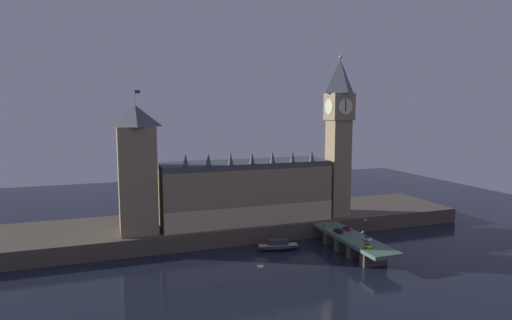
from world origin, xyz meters
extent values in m
plane|color=black|center=(0.00, 0.00, 0.00)|extent=(400.00, 400.00, 0.00)
cube|color=#4C4438|center=(0.00, 39.00, 3.45)|extent=(220.00, 42.00, 6.90)
cube|color=#8E7A56|center=(4.22, 31.89, 18.92)|extent=(73.93, 22.78, 24.04)
cube|color=#D5B989|center=(4.22, 20.38, 11.23)|extent=(73.93, 0.20, 8.65)
cube|color=#42474C|center=(4.22, 31.89, 32.14)|extent=(73.93, 20.96, 2.40)
cone|color=#42474C|center=(-23.50, 22.21, 35.98)|extent=(2.40, 2.40, 5.29)
cone|color=#42474C|center=(-14.26, 22.21, 35.98)|extent=(2.40, 2.40, 5.29)
cone|color=#42474C|center=(-5.02, 22.21, 35.98)|extent=(2.40, 2.40, 5.29)
cone|color=#42474C|center=(4.22, 22.21, 35.98)|extent=(2.40, 2.40, 5.29)
cone|color=#42474C|center=(13.47, 22.21, 35.98)|extent=(2.40, 2.40, 5.29)
cone|color=#42474C|center=(22.71, 22.21, 35.98)|extent=(2.40, 2.40, 5.29)
cone|color=#42474C|center=(31.95, 22.21, 35.98)|extent=(2.40, 2.40, 5.29)
cube|color=#8E7A56|center=(47.39, 25.93, 29.11)|extent=(8.86, 8.86, 44.42)
cube|color=#8E7A56|center=(47.39, 25.93, 57.30)|extent=(10.46, 10.46, 11.96)
cylinder|color=beige|center=(47.39, 20.58, 57.30)|extent=(6.89, 0.25, 6.89)
cylinder|color=beige|center=(47.39, 31.29, 57.30)|extent=(6.89, 0.25, 6.89)
cylinder|color=beige|center=(52.75, 25.93, 57.30)|extent=(0.25, 6.89, 6.89)
cylinder|color=beige|center=(42.04, 25.93, 57.30)|extent=(0.25, 6.89, 6.89)
cube|color=black|center=(47.39, 20.39, 57.82)|extent=(0.36, 0.10, 5.17)
pyramid|color=#42474C|center=(47.39, 25.93, 70.88)|extent=(10.46, 10.46, 15.19)
sphere|color=gold|center=(47.39, 25.93, 79.27)|extent=(1.60, 1.60, 1.60)
cube|color=#8E7A56|center=(-41.74, 28.72, 28.13)|extent=(14.45, 14.45, 42.45)
pyramid|color=#42474C|center=(-41.74, 28.72, 53.56)|extent=(14.74, 14.74, 8.43)
cylinder|color=#99999E|center=(-41.74, 28.72, 60.78)|extent=(0.24, 0.24, 6.00)
cube|color=navy|center=(-40.64, 28.72, 62.88)|extent=(2.00, 0.08, 1.20)
cube|color=#476656|center=(36.66, -5.00, 5.96)|extent=(11.51, 46.00, 1.40)
cube|color=#4C4438|center=(36.66, -18.80, 2.63)|extent=(9.79, 3.20, 5.26)
cube|color=#4C4438|center=(36.66, -9.60, 2.63)|extent=(9.79, 3.20, 5.26)
cube|color=#4C4438|center=(36.66, -0.40, 2.63)|extent=(9.79, 3.20, 5.26)
cube|color=#4C4438|center=(36.66, 8.80, 2.63)|extent=(9.79, 3.20, 5.26)
cube|color=black|center=(34.12, 1.78, 7.30)|extent=(1.98, 4.25, 0.93)
cube|color=black|center=(34.12, 1.78, 7.99)|extent=(1.63, 1.91, 0.45)
cylinder|color=black|center=(33.18, 3.10, 6.98)|extent=(0.22, 0.64, 0.64)
cylinder|color=black|center=(35.06, 3.10, 6.98)|extent=(0.22, 0.64, 0.64)
cylinder|color=black|center=(33.18, 0.46, 6.98)|extent=(0.22, 0.64, 0.64)
cylinder|color=black|center=(35.06, 0.46, 6.98)|extent=(0.22, 0.64, 0.64)
cube|color=yellow|center=(34.12, -18.10, 7.27)|extent=(1.80, 3.86, 0.87)
cube|color=black|center=(34.12, -18.10, 7.92)|extent=(1.47, 1.74, 0.45)
cylinder|color=black|center=(33.27, -16.90, 6.98)|extent=(0.22, 0.64, 0.64)
cylinder|color=black|center=(34.97, -16.90, 6.98)|extent=(0.22, 0.64, 0.64)
cylinder|color=black|center=(33.27, -19.29, 6.98)|extent=(0.22, 0.64, 0.64)
cylinder|color=black|center=(34.97, -19.29, 6.98)|extent=(0.22, 0.64, 0.64)
cube|color=white|center=(39.19, -10.61, 7.23)|extent=(1.83, 4.20, 0.79)
cube|color=black|center=(39.19, -10.61, 7.85)|extent=(1.50, 1.89, 0.45)
cylinder|color=black|center=(40.06, -11.91, 6.98)|extent=(0.22, 0.64, 0.64)
cylinder|color=black|center=(38.32, -11.91, 6.98)|extent=(0.22, 0.64, 0.64)
cylinder|color=black|center=(40.06, -9.31, 6.98)|extent=(0.22, 0.64, 0.64)
cylinder|color=black|center=(38.32, -9.31, 6.98)|extent=(0.22, 0.64, 0.64)
cube|color=red|center=(39.19, 3.72, 7.20)|extent=(1.99, 3.89, 0.73)
cube|color=black|center=(39.19, 3.72, 7.79)|extent=(1.64, 1.75, 0.45)
cylinder|color=black|center=(40.14, 2.52, 6.98)|extent=(0.22, 0.64, 0.64)
cylinder|color=black|center=(38.24, 2.52, 6.98)|extent=(0.22, 0.64, 0.64)
cylinder|color=black|center=(40.14, 4.93, 6.98)|extent=(0.22, 0.64, 0.64)
cylinder|color=black|center=(38.24, 4.93, 6.98)|extent=(0.22, 0.64, 0.64)
cylinder|color=black|center=(31.59, -19.30, 7.05)|extent=(0.28, 0.28, 0.78)
cylinder|color=gray|center=(31.59, -19.30, 7.76)|extent=(0.38, 0.38, 0.65)
sphere|color=tan|center=(31.59, -19.30, 8.20)|extent=(0.21, 0.21, 0.21)
cylinder|color=black|center=(41.72, -3.86, 7.05)|extent=(0.28, 0.28, 0.79)
cylinder|color=#47384C|center=(41.72, -3.86, 7.77)|extent=(0.38, 0.38, 0.66)
sphere|color=tan|center=(41.72, -3.86, 8.21)|extent=(0.21, 0.21, 0.21)
cylinder|color=black|center=(31.59, 9.26, 7.04)|extent=(0.28, 0.28, 0.76)
cylinder|color=black|center=(31.59, 9.26, 7.73)|extent=(0.38, 0.38, 0.63)
sphere|color=tan|center=(31.59, 9.26, 8.15)|extent=(0.21, 0.21, 0.21)
cylinder|color=#2D3333|center=(31.19, -19.72, 6.91)|extent=(0.56, 0.56, 0.50)
cylinder|color=#2D3333|center=(31.19, -19.72, 9.88)|extent=(0.18, 0.18, 5.45)
sphere|color=#F9E5A3|center=(31.19, -19.72, 13.16)|extent=(0.60, 0.60, 0.60)
sphere|color=#F9E5A3|center=(30.74, -19.72, 12.81)|extent=(0.44, 0.44, 0.44)
sphere|color=#F9E5A3|center=(31.64, -19.72, 12.81)|extent=(0.44, 0.44, 0.44)
cylinder|color=#2D3333|center=(42.12, -5.00, 6.91)|extent=(0.56, 0.56, 0.50)
cylinder|color=#2D3333|center=(42.12, -5.00, 9.85)|extent=(0.18, 0.18, 5.38)
sphere|color=#F9E5A3|center=(42.12, -5.00, 13.08)|extent=(0.60, 0.60, 0.60)
sphere|color=#F9E5A3|center=(41.67, -5.00, 12.73)|extent=(0.44, 0.44, 0.44)
sphere|color=#F9E5A3|center=(42.57, -5.00, 12.73)|extent=(0.44, 0.44, 0.44)
ellipsoid|color=#28282D|center=(10.57, 8.28, 1.07)|extent=(18.19, 7.55, 2.14)
cube|color=tan|center=(10.57, 8.28, 2.04)|extent=(15.95, 6.30, 0.24)
cube|color=#2D333D|center=(10.57, 8.28, 3.23)|extent=(8.32, 4.13, 2.14)
camera|label=1|loc=(-53.03, -145.30, 55.89)|focal=30.00mm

